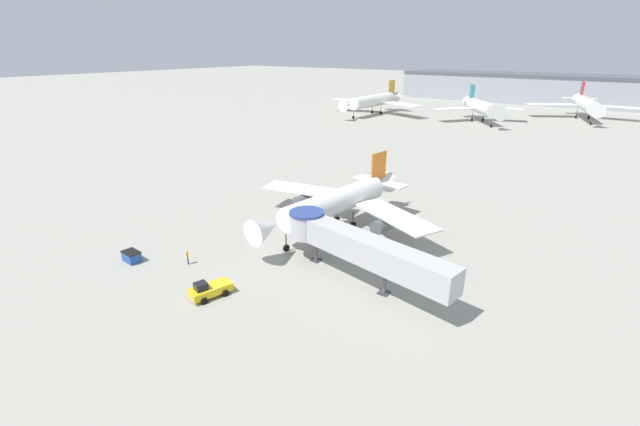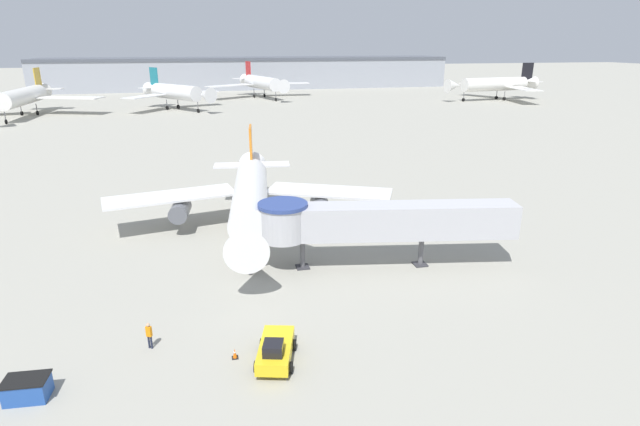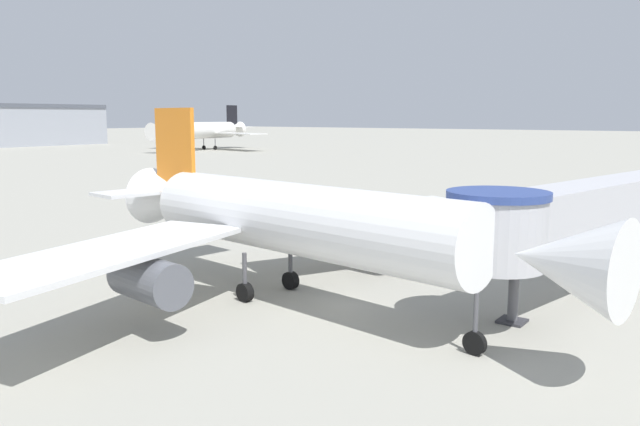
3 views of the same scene
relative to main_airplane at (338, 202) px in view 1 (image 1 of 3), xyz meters
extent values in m
plane|color=#9E9B8E|center=(0.20, -2.59, -3.90)|extent=(800.00, 800.00, 0.00)
cylinder|color=white|center=(-0.08, -0.68, 0.13)|extent=(5.46, 18.51, 3.33)
cone|color=white|center=(-1.53, -12.88, 0.13)|extent=(3.74, 4.03, 3.33)
cone|color=white|center=(1.13, 9.54, 0.13)|extent=(3.90, 5.36, 3.33)
cube|color=white|center=(-7.81, 2.80, -0.45)|extent=(13.44, 6.73, 0.22)
cube|color=white|center=(8.25, 0.89, -0.45)|extent=(13.47, 9.29, 0.22)
cube|color=orange|center=(1.10, 9.29, 3.13)|extent=(0.65, 3.50, 4.33)
cube|color=white|center=(1.16, 9.78, 0.71)|extent=(8.96, 3.46, 0.18)
cylinder|color=#565960|center=(-6.92, 1.60, -1.62)|extent=(2.23, 3.69, 1.83)
cylinder|color=#565960|center=(7.10, -0.06, -1.62)|extent=(2.23, 3.69, 1.83)
cylinder|color=#4C4C51|center=(-1.15, -9.70, -2.50)|extent=(0.18, 0.18, 1.92)
cylinder|color=black|center=(-1.15, -9.70, -3.45)|extent=(0.36, 0.92, 0.90)
cylinder|color=#4C4C51|center=(-1.30, 1.76, -2.50)|extent=(0.22, 0.22, 1.92)
cylinder|color=black|center=(-1.30, 1.76, -3.45)|extent=(0.50, 0.94, 0.90)
cylinder|color=#4C4C51|center=(1.68, 1.41, -2.50)|extent=(0.22, 0.22, 1.92)
cylinder|color=black|center=(1.68, 1.41, -3.45)|extent=(0.50, 0.94, 0.90)
cube|color=#B7B7BC|center=(11.33, -10.97, 0.19)|extent=(19.60, 5.97, 2.80)
cylinder|color=#B7B7BC|center=(1.76, -9.26, 0.19)|extent=(3.90, 3.90, 2.80)
cylinder|color=navy|center=(1.76, -9.26, 1.74)|extent=(4.10, 4.09, 0.30)
cylinder|color=#56565B|center=(3.29, -9.53, -2.56)|extent=(0.44, 0.44, 2.69)
cube|color=#333338|center=(3.29, -9.53, -3.84)|extent=(1.10, 1.10, 0.12)
cylinder|color=#56565B|center=(13.24, -11.31, -2.56)|extent=(0.44, 0.44, 2.69)
cube|color=#333338|center=(13.24, -11.31, -3.84)|extent=(1.10, 1.10, 0.12)
cube|color=yellow|center=(-0.84, -22.01, -3.17)|extent=(2.93, 4.54, 0.78)
cube|color=black|center=(-1.09, -22.92, -2.42)|extent=(1.40, 1.43, 0.70)
cylinder|color=black|center=(-2.07, -22.87, -3.56)|extent=(0.47, 0.74, 0.69)
cylinder|color=black|center=(-0.22, -23.38, -3.56)|extent=(0.47, 0.74, 0.69)
cylinder|color=black|center=(-1.46, -20.65, -3.56)|extent=(0.47, 0.74, 0.69)
cylinder|color=black|center=(0.39, -21.16, -3.56)|extent=(0.47, 0.74, 0.69)
cube|color=#234C9E|center=(-14.26, -22.36, -3.33)|extent=(2.24, 1.58, 1.15)
cube|color=black|center=(-14.26, -22.36, -2.71)|extent=(2.37, 1.67, 0.08)
cube|color=black|center=(11.40, -1.76, -3.88)|extent=(0.49, 0.49, 0.04)
cone|color=orange|center=(11.40, -1.76, -3.48)|extent=(0.34, 0.34, 0.77)
cylinder|color=white|center=(11.40, -1.76, -3.39)|extent=(0.19, 0.19, 0.09)
cube|color=black|center=(-3.22, -21.22, -3.88)|extent=(0.38, 0.38, 0.04)
cone|color=orange|center=(-3.22, -21.22, -3.56)|extent=(0.26, 0.26, 0.60)
cylinder|color=white|center=(-3.22, -21.22, -3.49)|extent=(0.15, 0.15, 0.07)
cylinder|color=#1E2338|center=(-8.36, -18.92, -3.47)|extent=(0.13, 0.13, 0.86)
cylinder|color=#1E2338|center=(-8.20, -19.01, -3.47)|extent=(0.13, 0.13, 0.86)
cube|color=orange|center=(-8.28, -18.96, -2.70)|extent=(0.39, 0.34, 0.68)
sphere|color=tan|center=(-8.28, -18.96, -2.25)|extent=(0.23, 0.23, 0.23)
cylinder|color=white|center=(-10.75, 102.45, 1.10)|extent=(14.51, 17.49, 4.14)
cone|color=white|center=(-2.81, 91.79, 1.10)|extent=(6.04, 6.12, 4.14)
cone|color=white|center=(-17.22, 111.12, 1.10)|extent=(7.03, 7.45, 4.14)
cube|color=white|center=(-19.11, 99.42, 0.37)|extent=(11.30, 13.24, 0.22)
cube|color=white|center=(-5.46, 109.59, 0.37)|extent=(13.72, 8.60, 0.22)
cube|color=#19707F|center=(-17.03, 110.87, 4.82)|extent=(2.48, 3.22, 5.38)
cube|color=white|center=(-17.40, 111.37, 1.82)|extent=(8.63, 7.39, 0.18)
cylinder|color=#4C4C51|center=(-5.01, 94.74, -2.16)|extent=(0.18, 0.18, 2.38)
cylinder|color=black|center=(-5.01, 94.74, -3.35)|extent=(0.87, 1.04, 1.10)
cylinder|color=#4C4C51|center=(-13.64, 103.21, -2.16)|extent=(0.22, 0.22, 2.38)
cylinder|color=black|center=(-13.64, 103.21, -3.35)|extent=(0.98, 1.12, 1.10)
cylinder|color=#4C4C51|center=(-10.66, 105.44, -2.16)|extent=(0.22, 0.22, 2.38)
cylinder|color=black|center=(-10.66, 105.44, -3.35)|extent=(0.98, 1.12, 1.10)
cylinder|color=white|center=(-48.60, 96.61, 1.20)|extent=(5.32, 25.41, 4.24)
cone|color=white|center=(-49.32, 79.98, 1.20)|extent=(4.44, 4.84, 4.24)
cone|color=white|center=(-47.99, 110.71, 1.20)|extent=(4.51, 6.53, 4.24)
cube|color=white|center=(-59.04, 100.45, 0.46)|extent=(17.89, 10.13, 0.22)
cube|color=white|center=(-37.86, 99.54, 0.46)|extent=(17.92, 11.37, 0.22)
cube|color=gold|center=(-48.00, 110.39, 5.02)|extent=(0.44, 4.72, 5.51)
cube|color=white|center=(-47.97, 111.02, 1.94)|extent=(11.66, 3.80, 0.18)
cylinder|color=#4C4C51|center=(-49.13, 84.20, -2.13)|extent=(0.18, 0.18, 2.44)
cylinder|color=black|center=(-49.13, 84.20, -3.35)|extent=(0.31, 1.11, 1.10)
cylinder|color=#4C4C51|center=(-50.37, 99.85, -2.13)|extent=(0.22, 0.22, 2.44)
cylinder|color=black|center=(-50.37, 99.85, -3.35)|extent=(0.45, 1.12, 1.10)
cylinder|color=#4C4C51|center=(-46.56, 99.68, -2.13)|extent=(0.22, 0.22, 2.44)
cylinder|color=black|center=(-46.56, 99.68, -3.35)|extent=(0.45, 1.12, 1.10)
cylinder|color=white|center=(16.83, 129.31, 1.30)|extent=(10.30, 23.27, 4.33)
cone|color=white|center=(21.00, 114.29, 1.30)|extent=(5.44, 5.74, 4.33)
cone|color=white|center=(13.36, 141.83, 1.30)|extent=(5.90, 7.41, 4.33)
cube|color=white|center=(5.84, 129.67, 0.54)|extent=(16.92, 13.76, 0.22)
cube|color=white|center=(26.07, 135.28, 0.54)|extent=(16.89, 6.19, 0.22)
cube|color=#B21E1E|center=(13.45, 141.51, 5.19)|extent=(1.42, 4.35, 5.62)
cube|color=white|center=(13.27, 142.14, 2.05)|extent=(11.75, 6.03, 0.18)
cylinder|color=#4C4C51|center=(19.90, 118.25, -2.11)|extent=(0.18, 0.18, 2.49)
cylinder|color=black|center=(19.90, 118.25, -3.35)|extent=(0.54, 1.13, 1.10)
cylinder|color=#4C4C51|center=(14.19, 131.55, -2.11)|extent=(0.22, 0.22, 2.49)
cylinder|color=black|center=(14.19, 131.55, -3.35)|extent=(0.68, 1.17, 1.10)
cylinder|color=#4C4C51|center=(17.94, 132.59, -2.11)|extent=(0.22, 0.22, 2.49)
cylinder|color=black|center=(17.94, 132.59, -3.35)|extent=(0.68, 1.17, 1.10)
cube|color=#999EA8|center=(17.08, 172.41, 1.76)|extent=(166.64, 25.05, 11.32)
cube|color=#4C515B|center=(17.08, 172.41, 8.02)|extent=(166.64, 25.55, 1.20)
camera|label=1|loc=(30.07, -45.94, 19.75)|focal=24.00mm
camera|label=2|loc=(-4.09, -47.47, 14.18)|focal=28.00mm
camera|label=3|loc=(-22.17, -18.27, 4.80)|focal=35.00mm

